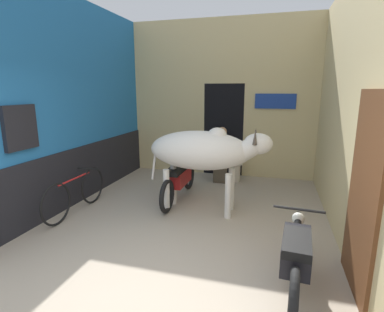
{
  "coord_description": "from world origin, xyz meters",
  "views": [
    {
      "loc": [
        1.31,
        -2.35,
        2.09
      ],
      "look_at": [
        0.03,
        2.2,
        1.04
      ],
      "focal_mm": 28.0,
      "sensor_mm": 36.0,
      "label": 1
    }
  ],
  "objects_px": {
    "bicycle": "(76,193)",
    "motorcycle_far": "(179,179)",
    "cow": "(204,151)",
    "plastic_stool": "(235,171)",
    "motorcycle_near": "(296,254)",
    "shopkeeper_seated": "(221,153)"
  },
  "relations": [
    {
      "from": "motorcycle_near",
      "to": "cow",
      "type": "bearing_deg",
      "value": 127.97
    },
    {
      "from": "bicycle",
      "to": "motorcycle_far",
      "type": "bearing_deg",
      "value": 35.69
    },
    {
      "from": "cow",
      "to": "plastic_stool",
      "type": "relative_size",
      "value": 4.73
    },
    {
      "from": "cow",
      "to": "plastic_stool",
      "type": "xyz_separation_m",
      "value": [
        0.3,
        1.89,
        -0.84
      ]
    },
    {
      "from": "cow",
      "to": "motorcycle_near",
      "type": "height_order",
      "value": "cow"
    },
    {
      "from": "motorcycle_far",
      "to": "shopkeeper_seated",
      "type": "bearing_deg",
      "value": 68.06
    },
    {
      "from": "motorcycle_far",
      "to": "plastic_stool",
      "type": "bearing_deg",
      "value": 59.12
    },
    {
      "from": "motorcycle_near",
      "to": "shopkeeper_seated",
      "type": "relative_size",
      "value": 1.51
    },
    {
      "from": "motorcycle_far",
      "to": "bicycle",
      "type": "xyz_separation_m",
      "value": [
        -1.51,
        -1.09,
        -0.06
      ]
    },
    {
      "from": "cow",
      "to": "plastic_stool",
      "type": "distance_m",
      "value": 2.09
    },
    {
      "from": "cow",
      "to": "plastic_stool",
      "type": "height_order",
      "value": "cow"
    },
    {
      "from": "bicycle",
      "to": "cow",
      "type": "bearing_deg",
      "value": 17.76
    },
    {
      "from": "motorcycle_near",
      "to": "bicycle",
      "type": "bearing_deg",
      "value": 161.83
    },
    {
      "from": "motorcycle_far",
      "to": "plastic_stool",
      "type": "distance_m",
      "value": 1.73
    },
    {
      "from": "motorcycle_far",
      "to": "shopkeeper_seated",
      "type": "distance_m",
      "value": 1.54
    },
    {
      "from": "bicycle",
      "to": "shopkeeper_seated",
      "type": "height_order",
      "value": "shopkeeper_seated"
    },
    {
      "from": "motorcycle_far",
      "to": "bicycle",
      "type": "distance_m",
      "value": 1.86
    },
    {
      "from": "shopkeeper_seated",
      "to": "plastic_stool",
      "type": "height_order",
      "value": "shopkeeper_seated"
    },
    {
      "from": "motorcycle_far",
      "to": "plastic_stool",
      "type": "xyz_separation_m",
      "value": [
        0.88,
        1.48,
        -0.17
      ]
    },
    {
      "from": "cow",
      "to": "motorcycle_near",
      "type": "distance_m",
      "value": 2.41
    },
    {
      "from": "cow",
      "to": "shopkeeper_seated",
      "type": "distance_m",
      "value": 1.87
    },
    {
      "from": "shopkeeper_seated",
      "to": "plastic_stool",
      "type": "distance_m",
      "value": 0.53
    }
  ]
}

